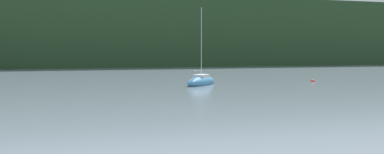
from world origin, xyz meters
The scene contains 3 objects.
wooded_hillside centered at (-10.46, 148.99, 7.43)m, with size 352.00×71.95×37.35m.
sailboat_far_4 centered at (7.08, 56.54, 0.38)m, with size 5.79×6.23×9.41m.
mooring_buoy_mid centered at (22.37, 56.98, 0.00)m, with size 0.58×0.58×0.58m, color red.
Camera 1 is at (-8.68, 9.35, 3.99)m, focal length 39.85 mm.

